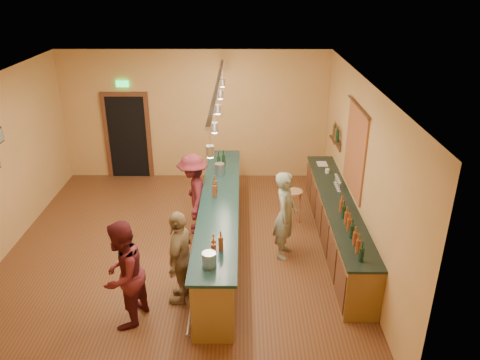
{
  "coord_description": "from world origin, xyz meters",
  "views": [
    {
      "loc": [
        1.17,
        -7.62,
        4.86
      ],
      "look_at": [
        1.12,
        0.2,
        1.35
      ],
      "focal_mm": 35.0,
      "sensor_mm": 36.0,
      "label": 1
    }
  ],
  "objects_px": {
    "customer_a": "(123,275)",
    "customer_b": "(180,257)",
    "customer_c": "(194,194)",
    "back_counter": "(337,222)",
    "bartender": "(285,215)",
    "bar_stool": "(293,197)",
    "tasting_bar": "(220,221)"
  },
  "relations": [
    {
      "from": "back_counter",
      "to": "customer_a",
      "type": "bearing_deg",
      "value": -147.99
    },
    {
      "from": "customer_c",
      "to": "bar_stool",
      "type": "xyz_separation_m",
      "value": [
        2.01,
        0.28,
        -0.21
      ]
    },
    {
      "from": "back_counter",
      "to": "customer_a",
      "type": "height_order",
      "value": "customer_a"
    },
    {
      "from": "back_counter",
      "to": "customer_b",
      "type": "distance_m",
      "value": 3.24
    },
    {
      "from": "customer_a",
      "to": "customer_b",
      "type": "distance_m",
      "value": 0.94
    },
    {
      "from": "back_counter",
      "to": "customer_b",
      "type": "xyz_separation_m",
      "value": [
        -2.77,
        -1.67,
        0.31
      ]
    },
    {
      "from": "tasting_bar",
      "to": "bar_stool",
      "type": "bearing_deg",
      "value": 34.0
    },
    {
      "from": "tasting_bar",
      "to": "bartender",
      "type": "relative_size",
      "value": 3.06
    },
    {
      "from": "bartender",
      "to": "customer_c",
      "type": "height_order",
      "value": "bartender"
    },
    {
      "from": "bar_stool",
      "to": "back_counter",
      "type": "bearing_deg",
      "value": -47.04
    },
    {
      "from": "back_counter",
      "to": "customer_c",
      "type": "xyz_separation_m",
      "value": [
        -2.77,
        0.53,
        0.34
      ]
    },
    {
      "from": "customer_b",
      "to": "bar_stool",
      "type": "bearing_deg",
      "value": 150.2
    },
    {
      "from": "customer_c",
      "to": "back_counter",
      "type": "bearing_deg",
      "value": 70.48
    },
    {
      "from": "back_counter",
      "to": "customer_b",
      "type": "height_order",
      "value": "customer_b"
    },
    {
      "from": "bartender",
      "to": "customer_c",
      "type": "distance_m",
      "value": 1.95
    },
    {
      "from": "bartender",
      "to": "bar_stool",
      "type": "height_order",
      "value": "bartender"
    },
    {
      "from": "customer_a",
      "to": "bar_stool",
      "type": "distance_m",
      "value": 4.11
    },
    {
      "from": "bar_stool",
      "to": "customer_c",
      "type": "bearing_deg",
      "value": -172.05
    },
    {
      "from": "customer_a",
      "to": "customer_b",
      "type": "bearing_deg",
      "value": 141.82
    },
    {
      "from": "back_counter",
      "to": "tasting_bar",
      "type": "xyz_separation_m",
      "value": [
        -2.22,
        -0.18,
        0.12
      ]
    },
    {
      "from": "customer_a",
      "to": "customer_b",
      "type": "relative_size",
      "value": 1.06
    },
    {
      "from": "customer_c",
      "to": "bartender",
      "type": "bearing_deg",
      "value": 54.32
    },
    {
      "from": "back_counter",
      "to": "tasting_bar",
      "type": "relative_size",
      "value": 0.89
    },
    {
      "from": "customer_c",
      "to": "bar_stool",
      "type": "height_order",
      "value": "customer_c"
    },
    {
      "from": "bartender",
      "to": "bar_stool",
      "type": "xyz_separation_m",
      "value": [
        0.27,
        1.17,
        -0.22
      ]
    },
    {
      "from": "bartender",
      "to": "customer_a",
      "type": "relative_size",
      "value": 0.99
    },
    {
      "from": "tasting_bar",
      "to": "customer_c",
      "type": "distance_m",
      "value": 0.92
    },
    {
      "from": "customer_a",
      "to": "customer_c",
      "type": "xyz_separation_m",
      "value": [
        0.76,
        2.73,
        -0.02
      ]
    },
    {
      "from": "back_counter",
      "to": "bar_stool",
      "type": "xyz_separation_m",
      "value": [
        -0.75,
        0.81,
        0.13
      ]
    },
    {
      "from": "back_counter",
      "to": "bartender",
      "type": "height_order",
      "value": "bartender"
    },
    {
      "from": "tasting_bar",
      "to": "customer_b",
      "type": "xyz_separation_m",
      "value": [
        -0.55,
        -1.49,
        0.19
      ]
    },
    {
      "from": "customer_b",
      "to": "bar_stool",
      "type": "distance_m",
      "value": 3.2
    }
  ]
}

